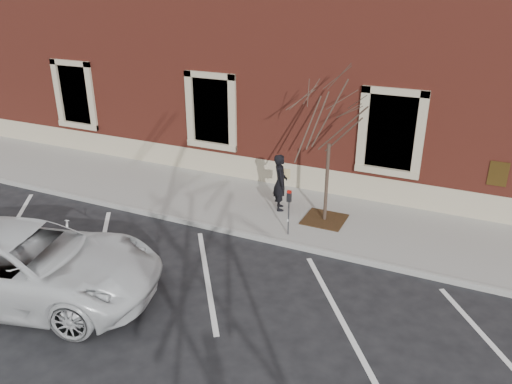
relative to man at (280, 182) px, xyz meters
The scene contains 10 objects.
ground 2.03m from the man, 98.41° to the right, with size 120.00×120.00×0.00m, color #28282B.
sidewalk_near 0.97m from the man, behind, with size 40.00×3.50×0.15m, color gray.
curb_near 2.04m from the man, 98.17° to the right, with size 40.00×0.12×0.15m, color #9E9E99.
parking_stripes 4.08m from the man, 93.74° to the right, with size 28.00×4.40×0.01m, color silver, non-canonical shape.
building_civic 6.70m from the man, 92.46° to the left, with size 40.00×8.62×8.00m.
man is the anchor object (origin of this frame).
parking_meter 1.63m from the man, 59.72° to the right, with size 0.12×0.09×1.28m.
tree_grate 1.69m from the man, ahead, with size 1.15×1.15×0.03m, color #442815.
sapling 2.52m from the man, ahead, with size 2.49×2.49×4.16m.
white_truck 7.12m from the man, 118.91° to the right, with size 2.71×5.88×1.63m, color silver.
Camera 1 is at (5.30, -10.88, 6.59)m, focal length 35.00 mm.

